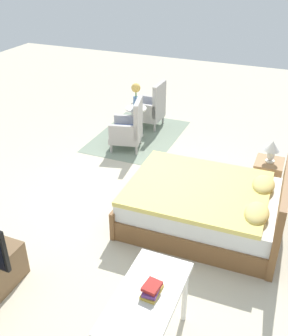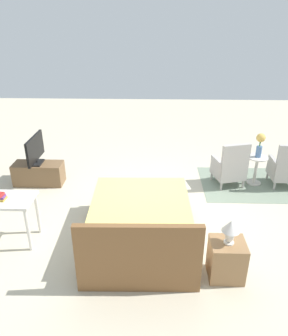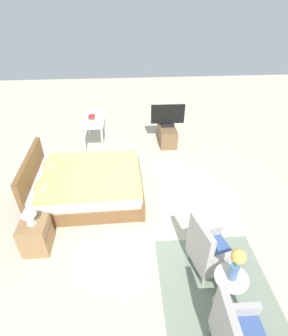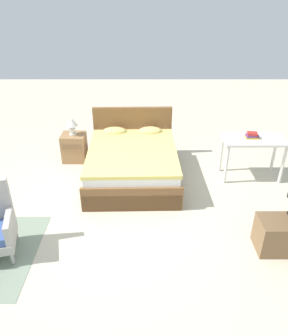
% 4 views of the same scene
% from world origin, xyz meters
% --- Properties ---
extents(ground_plane, '(16.00, 16.00, 0.00)m').
position_xyz_m(ground_plane, '(0.00, 0.00, 0.00)').
color(ground_plane, beige).
extents(floor_rug, '(2.10, 1.50, 0.01)m').
position_xyz_m(floor_rug, '(-2.03, -0.90, 0.00)').
color(floor_rug, gray).
rests_on(floor_rug, ground_plane).
extents(bed, '(1.55, 2.03, 0.96)m').
position_xyz_m(bed, '(0.17, 1.03, 0.30)').
color(bed, brown).
rests_on(bed, ground_plane).
extents(armchair_by_window_left, '(0.55, 0.55, 0.92)m').
position_xyz_m(armchair_by_window_left, '(-2.58, -0.84, 0.38)').
color(armchair_by_window_left, '#ADA8A3').
rests_on(armchair_by_window_left, floor_rug).
extents(armchair_by_window_right, '(0.66, 0.66, 0.92)m').
position_xyz_m(armchair_by_window_right, '(-1.50, -0.84, 0.38)').
color(armchair_by_window_right, '#ADA8A3').
rests_on(armchair_by_window_right, floor_rug).
extents(side_table, '(0.40, 0.40, 0.58)m').
position_xyz_m(side_table, '(-2.03, -0.94, 0.37)').
color(side_table, beige).
rests_on(side_table, ground_plane).
extents(flower_vase, '(0.17, 0.17, 0.48)m').
position_xyz_m(flower_vase, '(-2.03, -0.94, 0.87)').
color(flower_vase, '#4C709E').
rests_on(flower_vase, side_table).
extents(nightstand, '(0.44, 0.41, 0.53)m').
position_xyz_m(nightstand, '(-0.95, 1.66, 0.26)').
color(nightstand, '#997047').
rests_on(nightstand, ground_plane).
extents(table_lamp, '(0.22, 0.22, 0.33)m').
position_xyz_m(table_lamp, '(-0.95, 1.66, 0.74)').
color(table_lamp, silver).
rests_on(table_lamp, nightstand).
extents(tv_stand, '(0.96, 0.40, 0.44)m').
position_xyz_m(tv_stand, '(2.27, -0.80, 0.22)').
color(tv_stand, brown).
rests_on(tv_stand, ground_plane).
extents(tv_flatscreen, '(0.20, 0.83, 0.56)m').
position_xyz_m(tv_flatscreen, '(2.28, -0.80, 0.73)').
color(tv_flatscreen, black).
rests_on(tv_flatscreen, tv_stand).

